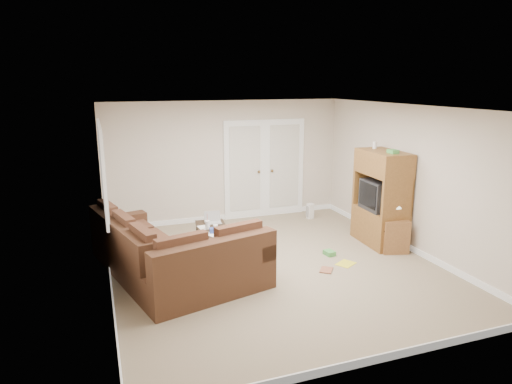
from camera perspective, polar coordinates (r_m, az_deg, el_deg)
name	(u,v)px	position (r m, az deg, el deg)	size (l,w,h in m)	color
floor	(275,266)	(7.37, 2.34, -9.29)	(5.50, 5.50, 0.00)	gray
ceiling	(276,108)	(6.80, 2.55, 10.50)	(5.00, 5.50, 0.02)	white
wall_left	(104,205)	(6.50, -18.47, -1.54)	(0.02, 5.50, 2.50)	beige
wall_right	(411,179)	(8.23, 18.81, 1.55)	(0.02, 5.50, 2.50)	beige
wall_back	(226,161)	(9.53, -3.77, 3.84)	(5.00, 0.02, 2.50)	beige
wall_front	(381,252)	(4.66, 15.31, -7.28)	(5.00, 0.02, 2.50)	beige
baseboards	(275,264)	(7.35, 2.35, -8.93)	(5.00, 5.50, 0.10)	silver
french_doors	(265,169)	(9.80, 1.10, 2.87)	(1.80, 0.05, 2.13)	silver
window_left	(103,170)	(7.41, -18.59, 2.65)	(0.05, 1.92, 1.42)	silver
sectional_sofa	(167,259)	(6.90, -11.01, -8.18)	(2.50, 2.93, 0.86)	#492D1C
coffee_table	(213,238)	(8.02, -5.43, -5.70)	(0.61, 1.05, 0.68)	black
tv_armoire	(381,197)	(8.44, 15.35, -0.66)	(0.63, 1.08, 1.82)	brown
side_cabinet	(393,232)	(8.26, 16.79, -4.81)	(0.55, 0.55, 0.94)	brown
space_heater	(310,211)	(9.85, 6.80, -2.38)	(0.13, 0.11, 0.33)	silver
floor_magazine	(346,264)	(7.61, 11.16, -8.78)	(0.30, 0.24, 0.01)	yellow
floor_greenbox	(329,253)	(7.91, 9.15, -7.53)	(0.14, 0.19, 0.08)	#459644
floor_book	(320,269)	(7.31, 8.06, -9.55)	(0.18, 0.25, 0.02)	brown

